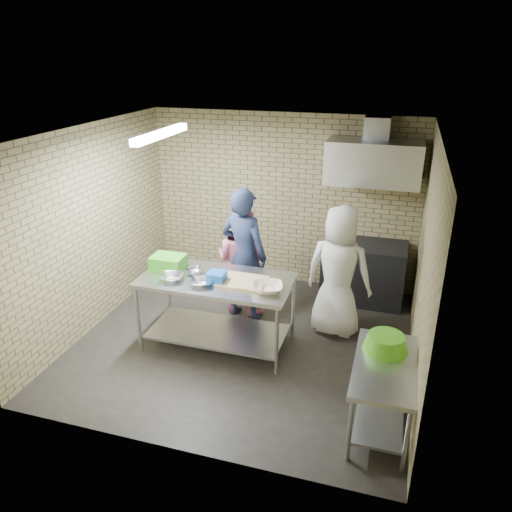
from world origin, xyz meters
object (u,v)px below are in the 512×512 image
Objects in this scene: prep_table at (217,312)px; side_counter at (382,395)px; bottle_green at (407,168)px; woman_pink at (240,261)px; green_basin at (386,343)px; stove at (363,272)px; woman_white at (339,272)px; man_navy at (244,255)px; bottle_red at (378,165)px; blue_tub at (217,277)px; green_crate at (168,262)px.

side_counter is at bearing -24.21° from prep_table.
woman_pink is at bearing -152.71° from bottle_green.
stove is at bearing 99.76° from green_basin.
green_basin reaches higher than stove.
prep_table is at bearing 103.43° from woman_pink.
woman_white is (1.41, -0.20, 0.11)m from woman_pink.
woman_pink is at bearing -42.29° from man_navy.
man_navy is (-1.60, -1.25, -1.08)m from bottle_red.
prep_table is 2.32m from side_counter.
prep_table is 2.45m from stove.
woman_pink is at bearing 137.99° from side_counter.
man_navy reaches higher than blue_tub.
bottle_green reaches higher than green_crate.
bottle_green is at bearing -139.31° from woman_pink.
man_navy is at bearing 39.57° from green_crate.
stove is 2.95m from green_crate.
bottle_red is at bearing 180.00° from bottle_green.
bottle_red is at bearing 97.62° from side_counter.
green_crate is at bearing -144.53° from stove.
prep_table is 1.57× the size of side_counter.
woman_pink is (0.70, 0.83, -0.25)m from green_crate.
woman_pink is at bearing 92.75° from blue_tub.
side_counter is 2.87m from woman_pink.
prep_table is 4.09× the size of green_basin.
blue_tub is (-2.06, 0.85, 0.63)m from side_counter.
green_basin is at bearing 157.88° from man_navy.
blue_tub is (-1.61, -1.90, 0.56)m from stove.
bottle_green reaches higher than side_counter.
green_crate is 3.24m from bottle_red.
side_counter is (2.11, -0.95, -0.10)m from prep_table.
green_crate is at bearing 163.65° from green_basin.
bottle_red reaches higher than blue_tub.
bottle_green is at bearing 28.07° from stove.
stove is 0.68× the size of woman_white.
side_counter is at bearing -85.43° from green_basin.
blue_tub is 0.45× the size of green_basin.
man_navy is at bearing 136.40° from woman_pink.
green_basin is at bearing -16.35° from blue_tub.
man_navy is 1.07× the size of woman_white.
blue_tub is at bearing -16.35° from green_crate.
bottle_red is 1.20× the size of bottle_green.
prep_table is at bearing -9.73° from green_crate.
woman_white is (-0.30, -1.29, -1.14)m from bottle_red.
woman_pink reaches higher than prep_table.
woman_white is (1.30, -0.03, -0.06)m from man_navy.
green_basin is at bearing -82.10° from bottle_red.
woman_white reaches higher than blue_tub.
woman_pink is at bearing -0.44° from woman_white.
green_crate reaches higher than stove.
woman_white is at bearing 112.38° from side_counter.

